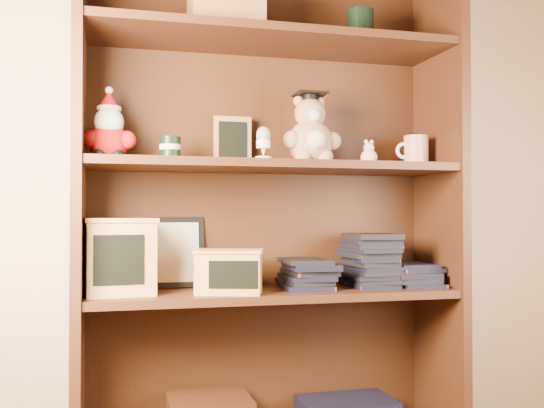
{
  "coord_description": "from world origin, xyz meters",
  "views": [
    {
      "loc": [
        -0.41,
        -0.64,
        0.78
      ],
      "look_at": [
        0.09,
        1.3,
        0.82
      ],
      "focal_mm": 42.0,
      "sensor_mm": 36.0,
      "label": 1
    }
  ],
  "objects_px": {
    "bookcase": "(267,217)",
    "grad_teddy_bear": "(311,136)",
    "teacher_mug": "(415,151)",
    "treats_box": "(118,256)"
  },
  "relations": [
    {
      "from": "teacher_mug",
      "to": "bookcase",
      "type": "bearing_deg",
      "value": 174.22
    },
    {
      "from": "teacher_mug",
      "to": "treats_box",
      "type": "distance_m",
      "value": 1.03
    },
    {
      "from": "bookcase",
      "to": "teacher_mug",
      "type": "distance_m",
      "value": 0.55
    },
    {
      "from": "bookcase",
      "to": "grad_teddy_bear",
      "type": "relative_size",
      "value": 6.81
    },
    {
      "from": "treats_box",
      "to": "grad_teddy_bear",
      "type": "bearing_deg",
      "value": -0.59
    },
    {
      "from": "bookcase",
      "to": "grad_teddy_bear",
      "type": "distance_m",
      "value": 0.3
    },
    {
      "from": "treats_box",
      "to": "bookcase",
      "type": "bearing_deg",
      "value": 6.28
    },
    {
      "from": "bookcase",
      "to": "teacher_mug",
      "type": "xyz_separation_m",
      "value": [
        0.5,
        -0.05,
        0.22
      ]
    },
    {
      "from": "grad_teddy_bear",
      "to": "teacher_mug",
      "type": "xyz_separation_m",
      "value": [
        0.37,
        0.01,
        -0.04
      ]
    },
    {
      "from": "teacher_mug",
      "to": "treats_box",
      "type": "height_order",
      "value": "teacher_mug"
    }
  ]
}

